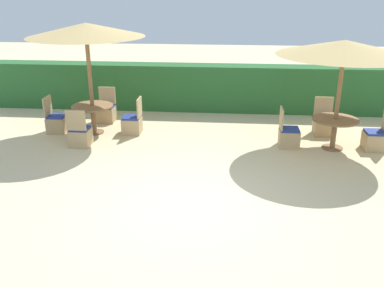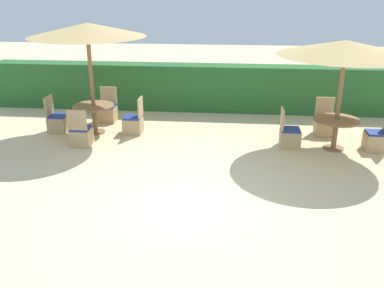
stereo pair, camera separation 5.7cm
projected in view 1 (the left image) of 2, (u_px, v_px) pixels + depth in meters
ground_plane at (189, 204)px, 7.48m from camera, size 40.00×40.00×0.00m
hedge_row at (208, 88)px, 12.72m from camera, size 13.00×0.70×1.35m
parasol_back_left at (86, 30)px, 10.08m from camera, size 2.80×2.80×2.74m
round_table_back_left at (93, 112)px, 10.80m from camera, size 1.04×1.04×0.73m
patio_chair_back_left_east at (133, 123)px, 10.87m from camera, size 0.46×0.46×0.93m
patio_chair_back_left_south at (80, 135)px, 10.04m from camera, size 0.46×0.46×0.93m
patio_chair_back_left_west at (57, 122)px, 10.97m from camera, size 0.46×0.46×0.93m
patio_chair_back_left_north at (106, 112)px, 11.79m from camera, size 0.46×0.46×0.93m
parasol_back_right at (345, 48)px, 9.15m from camera, size 2.93×2.93×2.48m
round_table_back_right at (335, 125)px, 9.77m from camera, size 1.04×1.04×0.72m
patio_chair_back_right_west at (288, 136)px, 10.00m from camera, size 0.46×0.46×0.93m
patio_chair_back_right_east at (375, 139)px, 9.81m from camera, size 0.46×0.46×0.93m
patio_chair_back_right_north at (323, 125)px, 10.79m from camera, size 0.46×0.46×0.93m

